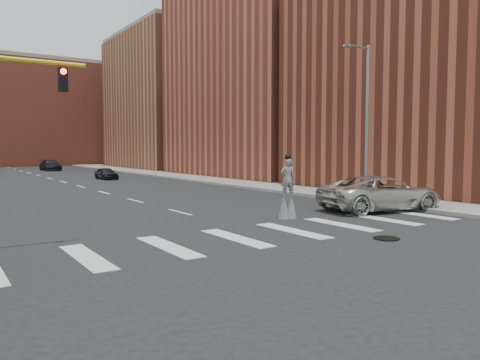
% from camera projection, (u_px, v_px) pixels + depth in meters
% --- Properties ---
extents(ground_plane, '(160.00, 160.00, 0.00)m').
position_uv_depth(ground_plane, '(283.00, 239.00, 16.21)').
color(ground_plane, black).
rests_on(ground_plane, ground).
extents(sidewalk_right, '(5.00, 90.00, 0.18)m').
position_uv_depth(sidewalk_right, '(220.00, 180.00, 43.88)').
color(sidewalk_right, gray).
rests_on(sidewalk_right, ground).
extents(manhole, '(0.90, 0.90, 0.04)m').
position_uv_depth(manhole, '(386.00, 238.00, 16.19)').
color(manhole, black).
rests_on(manhole, ground).
extents(building_near, '(16.00, 20.00, 22.00)m').
position_uv_depth(building_near, '(450.00, 40.00, 34.22)').
color(building_near, brown).
rests_on(building_near, ground).
extents(building_mid, '(16.00, 22.00, 24.00)m').
position_uv_depth(building_mid, '(269.00, 69.00, 52.44)').
color(building_mid, '#B04D37').
rests_on(building_mid, ground).
extents(building_far, '(16.00, 22.00, 20.00)m').
position_uv_depth(building_far, '(176.00, 103.00, 72.53)').
color(building_far, '#B46242').
rests_on(building_far, ground).
extents(building_backdrop, '(26.00, 14.00, 18.00)m').
position_uv_depth(building_backdrop, '(36.00, 115.00, 83.74)').
color(building_backdrop, '#B04D37').
rests_on(building_backdrop, ground).
extents(streetlight, '(2.05, 0.20, 9.00)m').
position_uv_depth(streetlight, '(366.00, 117.00, 26.86)').
color(streetlight, slate).
rests_on(streetlight, ground).
extents(stilt_performer, '(0.82, 0.64, 2.88)m').
position_uv_depth(stilt_performer, '(288.00, 193.00, 20.74)').
color(stilt_performer, black).
rests_on(stilt_performer, ground).
extents(suv_crossing, '(6.73, 4.03, 1.75)m').
position_uv_depth(suv_crossing, '(381.00, 193.00, 23.42)').
color(suv_crossing, '#BAB7B0').
rests_on(suv_crossing, ground).
extents(car_near, '(1.65, 3.59, 1.19)m').
position_uv_depth(car_near, '(106.00, 173.00, 46.40)').
color(car_near, black).
rests_on(car_near, ground).
extents(car_far, '(2.26, 5.14, 1.47)m').
position_uv_depth(car_far, '(50.00, 165.00, 64.01)').
color(car_far, black).
rests_on(car_far, ground).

